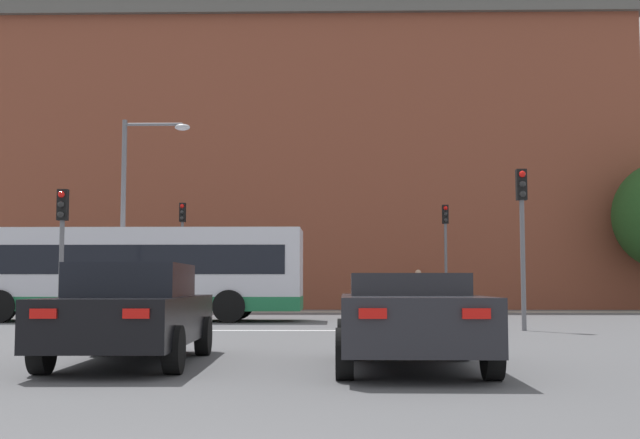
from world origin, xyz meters
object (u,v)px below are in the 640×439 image
(bus_crossing_lead, at_px, (125,272))
(traffic_light_near_right, at_px, (522,221))
(street_lamp_junction, at_px, (136,195))
(traffic_light_far_right, at_px, (446,240))
(traffic_light_far_left, at_px, (182,239))
(traffic_light_near_left, at_px, (62,234))
(pedestrian_waiting, at_px, (418,287))
(car_roadster_right, at_px, (409,318))
(car_saloon_left, at_px, (133,312))

(bus_crossing_lead, relative_size, traffic_light_near_right, 2.76)
(traffic_light_near_right, height_order, street_lamp_junction, street_lamp_junction)
(traffic_light_far_right, distance_m, street_lamp_junction, 13.79)
(traffic_light_far_left, bearing_deg, bus_crossing_lead, -92.63)
(traffic_light_near_left, height_order, traffic_light_near_right, traffic_light_near_right)
(traffic_light_near_left, height_order, pedestrian_waiting, traffic_light_near_left)
(traffic_light_far_right, relative_size, street_lamp_junction, 0.69)
(traffic_light_far_left, relative_size, traffic_light_far_right, 1.01)
(traffic_light_far_left, xyz_separation_m, pedestrian_waiting, (10.03, 1.83, -1.98))
(traffic_light_far_left, height_order, pedestrian_waiting, traffic_light_far_left)
(street_lamp_junction, relative_size, pedestrian_waiting, 3.64)
(traffic_light_far_right, height_order, pedestrian_waiting, traffic_light_far_right)
(pedestrian_waiting, bearing_deg, bus_crossing_lead, 38.50)
(car_roadster_right, height_order, street_lamp_junction, street_lamp_junction)
(traffic_light_near_right, xyz_separation_m, street_lamp_junction, (-11.31, 5.47, 1.30))
(street_lamp_junction, xyz_separation_m, pedestrian_waiting, (10.16, 9.19, -3.01))
(bus_crossing_lead, xyz_separation_m, traffic_light_near_left, (-0.24, -5.34, 0.88))
(traffic_light_near_right, distance_m, pedestrian_waiting, 14.80)
(car_roadster_right, distance_m, street_lamp_junction, 16.85)
(car_saloon_left, height_order, street_lamp_junction, street_lamp_junction)
(car_saloon_left, xyz_separation_m, traffic_light_near_right, (7.79, 8.58, 2.01))
(car_roadster_right, relative_size, pedestrian_waiting, 2.37)
(bus_crossing_lead, xyz_separation_m, street_lamp_junction, (0.22, 0.33, 2.51))
(bus_crossing_lead, distance_m, traffic_light_far_right, 14.20)
(traffic_light_far_left, distance_m, traffic_light_far_right, 11.09)
(traffic_light_far_right, bearing_deg, traffic_light_near_left, -130.52)
(bus_crossing_lead, distance_m, traffic_light_near_left, 5.42)
(car_saloon_left, distance_m, traffic_light_near_right, 11.76)
(traffic_light_near_left, bearing_deg, traffic_light_far_right, 49.48)
(bus_crossing_lead, bearing_deg, car_saloon_left, -164.76)
(car_roadster_right, height_order, traffic_light_near_right, traffic_light_near_right)
(traffic_light_near_left, bearing_deg, car_roadster_right, -48.35)
(bus_crossing_lead, distance_m, traffic_light_near_right, 12.68)
(car_roadster_right, bearing_deg, bus_crossing_lead, 119.12)
(car_saloon_left, xyz_separation_m, pedestrian_waiting, (6.64, 23.23, 0.31))
(bus_crossing_lead, bearing_deg, pedestrian_waiting, -47.48)
(car_roadster_right, bearing_deg, traffic_light_far_right, 81.52)
(traffic_light_near_left, xyz_separation_m, traffic_light_far_right, (11.66, 13.64, 0.58))
(pedestrian_waiting, bearing_deg, traffic_light_far_right, 126.77)
(traffic_light_near_left, bearing_deg, car_saloon_left, -64.61)
(traffic_light_near_left, xyz_separation_m, traffic_light_near_right, (11.77, 0.20, 0.32))
(traffic_light_near_right, bearing_deg, pedestrian_waiting, 94.49)
(bus_crossing_lead, height_order, traffic_light_near_right, traffic_light_near_right)
(car_roadster_right, xyz_separation_m, traffic_light_near_right, (3.75, 9.21, 2.08))
(traffic_light_near_right, bearing_deg, traffic_light_far_left, 131.08)
(traffic_light_far_left, relative_size, street_lamp_junction, 0.70)
(traffic_light_far_right, bearing_deg, car_saloon_left, -109.25)
(car_roadster_right, xyz_separation_m, traffic_light_near_left, (-8.02, 9.01, 1.75))
(traffic_light_far_left, distance_m, traffic_light_near_right, 17.01)
(traffic_light_far_left, bearing_deg, pedestrian_waiting, 10.36)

